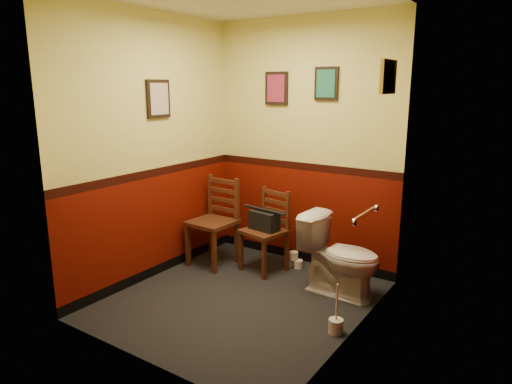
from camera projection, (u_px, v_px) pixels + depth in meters
floor at (241, 299)px, 4.33m from camera, size 2.20×2.40×0.00m
wall_back at (304, 145)px, 4.99m from camera, size 2.20×0.00×2.70m
wall_front at (136, 182)px, 3.05m from camera, size 2.20×0.00×2.70m
wall_left at (152, 149)px, 4.62m from camera, size 0.00×2.40×2.70m
wall_right at (359, 171)px, 3.42m from camera, size 0.00×2.40×2.70m
grab_bar at (364, 214)px, 3.73m from camera, size 0.05×0.56×0.06m
framed_print_back_a at (276, 88)px, 5.03m from camera, size 0.28×0.04×0.36m
framed_print_back_b at (326, 84)px, 4.69m from camera, size 0.26×0.04×0.34m
framed_print_left at (158, 99)px, 4.57m from camera, size 0.04×0.30×0.38m
framed_print_right at (388, 77)px, 3.76m from camera, size 0.04×0.34×0.28m
toilet at (341, 257)px, 4.36m from camera, size 0.80×0.47×0.76m
toilet_brush at (336, 325)px, 3.72m from camera, size 0.12×0.12×0.43m
chair_left at (215, 221)px, 5.12m from camera, size 0.48×0.48×0.98m
chair_right at (267, 231)px, 4.95m from camera, size 0.49×0.49×0.89m
handbag at (264, 220)px, 4.90m from camera, size 0.34×0.21×0.24m
tp_stack at (294, 261)px, 5.09m from camera, size 0.21×0.11×0.18m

